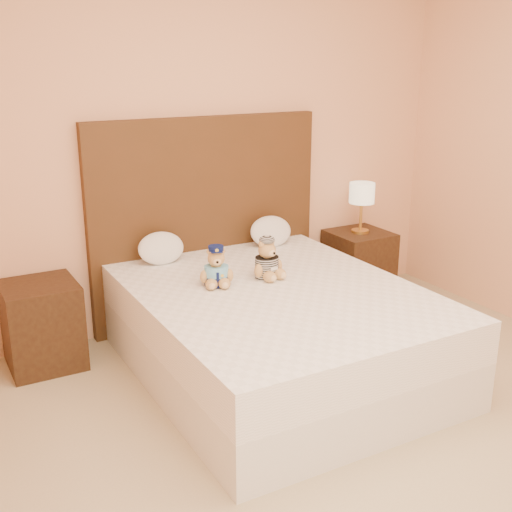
{
  "coord_description": "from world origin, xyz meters",
  "views": [
    {
      "loc": [
        -1.88,
        -1.92,
        1.91
      ],
      "look_at": [
        -0.01,
        1.45,
        0.69
      ],
      "focal_mm": 45.0,
      "sensor_mm": 36.0,
      "label": 1
    }
  ],
  "objects_px": {
    "nightstand_right": "(358,265)",
    "pillow_left": "(161,247)",
    "pillow_right": "(271,230)",
    "nightstand_left": "(43,325)",
    "lamp": "(362,196)",
    "bed": "(277,331)",
    "teddy_prisoner": "(267,259)",
    "teddy_police": "(216,266)"
  },
  "relations": [
    {
      "from": "nightstand_left",
      "to": "pillow_right",
      "type": "relative_size",
      "value": 1.64
    },
    {
      "from": "lamp",
      "to": "teddy_prisoner",
      "type": "height_order",
      "value": "lamp"
    },
    {
      "from": "bed",
      "to": "pillow_right",
      "type": "relative_size",
      "value": 5.95
    },
    {
      "from": "lamp",
      "to": "nightstand_right",
      "type": "bearing_deg",
      "value": 0.0
    },
    {
      "from": "bed",
      "to": "pillow_left",
      "type": "height_order",
      "value": "pillow_left"
    },
    {
      "from": "teddy_prisoner",
      "to": "pillow_right",
      "type": "bearing_deg",
      "value": 46.58
    },
    {
      "from": "nightstand_left",
      "to": "nightstand_right",
      "type": "distance_m",
      "value": 2.5
    },
    {
      "from": "nightstand_right",
      "to": "pillow_left",
      "type": "xyz_separation_m",
      "value": [
        -1.67,
        0.03,
        0.39
      ]
    },
    {
      "from": "teddy_police",
      "to": "pillow_right",
      "type": "bearing_deg",
      "value": 57.51
    },
    {
      "from": "lamp",
      "to": "pillow_right",
      "type": "height_order",
      "value": "lamp"
    },
    {
      "from": "teddy_prisoner",
      "to": "nightstand_left",
      "type": "bearing_deg",
      "value": 144.6
    },
    {
      "from": "nightstand_left",
      "to": "teddy_prisoner",
      "type": "relative_size",
      "value": 2.14
    },
    {
      "from": "teddy_police",
      "to": "pillow_right",
      "type": "distance_m",
      "value": 0.93
    },
    {
      "from": "nightstand_right",
      "to": "nightstand_left",
      "type": "bearing_deg",
      "value": 180.0
    },
    {
      "from": "bed",
      "to": "lamp",
      "type": "bearing_deg",
      "value": 32.62
    },
    {
      "from": "nightstand_left",
      "to": "pillow_left",
      "type": "height_order",
      "value": "pillow_left"
    },
    {
      "from": "nightstand_right",
      "to": "teddy_prisoner",
      "type": "height_order",
      "value": "teddy_prisoner"
    },
    {
      "from": "lamp",
      "to": "teddy_prisoner",
      "type": "xyz_separation_m",
      "value": [
        -1.2,
        -0.58,
        -0.17
      ]
    },
    {
      "from": "bed",
      "to": "lamp",
      "type": "height_order",
      "value": "lamp"
    },
    {
      "from": "bed",
      "to": "pillow_left",
      "type": "xyz_separation_m",
      "value": [
        -0.42,
        0.83,
        0.39
      ]
    },
    {
      "from": "teddy_police",
      "to": "nightstand_left",
      "type": "bearing_deg",
      "value": 168.74
    },
    {
      "from": "pillow_right",
      "to": "pillow_left",
      "type": "bearing_deg",
      "value": 180.0
    },
    {
      "from": "pillow_left",
      "to": "nightstand_left",
      "type": "bearing_deg",
      "value": -177.92
    },
    {
      "from": "pillow_right",
      "to": "lamp",
      "type": "bearing_deg",
      "value": -2.12
    },
    {
      "from": "nightstand_left",
      "to": "pillow_right",
      "type": "xyz_separation_m",
      "value": [
        1.69,
        0.03,
        0.39
      ]
    },
    {
      "from": "nightstand_left",
      "to": "pillow_right",
      "type": "distance_m",
      "value": 1.73
    },
    {
      "from": "lamp",
      "to": "pillow_right",
      "type": "distance_m",
      "value": 0.83
    },
    {
      "from": "bed",
      "to": "nightstand_right",
      "type": "relative_size",
      "value": 3.64
    },
    {
      "from": "bed",
      "to": "pillow_left",
      "type": "distance_m",
      "value": 1.01
    },
    {
      "from": "nightstand_right",
      "to": "pillow_left",
      "type": "bearing_deg",
      "value": 178.97
    },
    {
      "from": "bed",
      "to": "nightstand_left",
      "type": "bearing_deg",
      "value": 147.38
    },
    {
      "from": "nightstand_left",
      "to": "nightstand_right",
      "type": "bearing_deg",
      "value": 0.0
    },
    {
      "from": "teddy_police",
      "to": "teddy_prisoner",
      "type": "xyz_separation_m",
      "value": [
        0.34,
        -0.03,
        0.0
      ]
    },
    {
      "from": "bed",
      "to": "lamp",
      "type": "relative_size",
      "value": 5.0
    },
    {
      "from": "bed",
      "to": "teddy_prisoner",
      "type": "height_order",
      "value": "teddy_prisoner"
    },
    {
      "from": "nightstand_left",
      "to": "bed",
      "type": "bearing_deg",
      "value": -32.62
    },
    {
      "from": "nightstand_left",
      "to": "teddy_police",
      "type": "distance_m",
      "value": 1.18
    },
    {
      "from": "lamp",
      "to": "pillow_left",
      "type": "xyz_separation_m",
      "value": [
        -1.67,
        0.03,
        -0.18
      ]
    },
    {
      "from": "nightstand_left",
      "to": "teddy_police",
      "type": "relative_size",
      "value": 2.2
    },
    {
      "from": "nightstand_left",
      "to": "lamp",
      "type": "relative_size",
      "value": 1.38
    },
    {
      "from": "lamp",
      "to": "teddy_police",
      "type": "bearing_deg",
      "value": -160.18
    },
    {
      "from": "bed",
      "to": "nightstand_left",
      "type": "xyz_separation_m",
      "value": [
        -1.25,
        0.8,
        -0.0
      ]
    }
  ]
}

